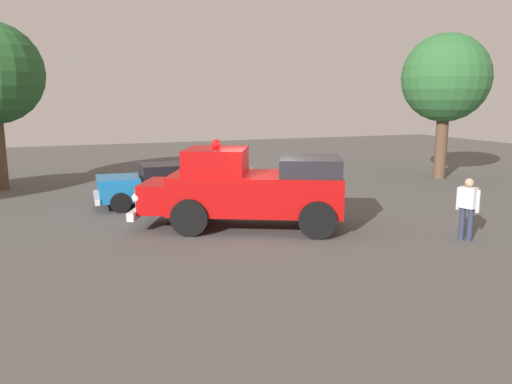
{
  "coord_description": "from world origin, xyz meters",
  "views": [
    {
      "loc": [
        12.91,
        -5.45,
        3.75
      ],
      "look_at": [
        -0.36,
        -0.23,
        1.07
      ],
      "focal_mm": 35.13,
      "sensor_mm": 36.0,
      "label": 1
    }
  ],
  "objects_px": {
    "classic_hot_rod": "(159,184)",
    "vintage_fire_truck": "(248,188)",
    "lawn_chair_near_truck": "(252,186)",
    "oak_tree_left": "(446,79)",
    "spectator_seated": "(252,184)",
    "lawn_chair_spare": "(236,186)",
    "lawn_chair_by_car": "(213,176)",
    "spectator_standing": "(468,205)"
  },
  "relations": [
    {
      "from": "classic_hot_rod",
      "to": "spectator_seated",
      "type": "xyz_separation_m",
      "value": [
        0.86,
        3.23,
        -0.05
      ]
    },
    {
      "from": "spectator_seated",
      "to": "spectator_standing",
      "type": "height_order",
      "value": "spectator_standing"
    },
    {
      "from": "oak_tree_left",
      "to": "spectator_standing",
      "type": "bearing_deg",
      "value": -37.84
    },
    {
      "from": "classic_hot_rod",
      "to": "lawn_chair_near_truck",
      "type": "xyz_separation_m",
      "value": [
        0.73,
        3.27,
        -0.16
      ]
    },
    {
      "from": "vintage_fire_truck",
      "to": "oak_tree_left",
      "type": "distance_m",
      "value": 13.34
    },
    {
      "from": "lawn_chair_by_car",
      "to": "lawn_chair_spare",
      "type": "distance_m",
      "value": 2.64
    },
    {
      "from": "lawn_chair_by_car",
      "to": "spectator_standing",
      "type": "relative_size",
      "value": 0.61
    },
    {
      "from": "vintage_fire_truck",
      "to": "lawn_chair_near_truck",
      "type": "distance_m",
      "value": 3.8
    },
    {
      "from": "lawn_chair_spare",
      "to": "spectator_seated",
      "type": "relative_size",
      "value": 0.79
    },
    {
      "from": "vintage_fire_truck",
      "to": "oak_tree_left",
      "type": "relative_size",
      "value": 0.94
    },
    {
      "from": "lawn_chair_near_truck",
      "to": "vintage_fire_truck",
      "type": "bearing_deg",
      "value": -22.86
    },
    {
      "from": "classic_hot_rod",
      "to": "spectator_seated",
      "type": "distance_m",
      "value": 3.34
    },
    {
      "from": "lawn_chair_spare",
      "to": "spectator_standing",
      "type": "xyz_separation_m",
      "value": [
        6.91,
        4.08,
        0.37
      ]
    },
    {
      "from": "spectator_standing",
      "to": "lawn_chair_spare",
      "type": "bearing_deg",
      "value": -149.44
    },
    {
      "from": "classic_hot_rod",
      "to": "lawn_chair_by_car",
      "type": "height_order",
      "value": "classic_hot_rod"
    },
    {
      "from": "vintage_fire_truck",
      "to": "classic_hot_rod",
      "type": "height_order",
      "value": "vintage_fire_truck"
    },
    {
      "from": "lawn_chair_near_truck",
      "to": "spectator_standing",
      "type": "distance_m",
      "value": 7.67
    },
    {
      "from": "classic_hot_rod",
      "to": "spectator_standing",
      "type": "distance_m",
      "value": 10.14
    },
    {
      "from": "spectator_standing",
      "to": "oak_tree_left",
      "type": "height_order",
      "value": "oak_tree_left"
    },
    {
      "from": "vintage_fire_truck",
      "to": "spectator_standing",
      "type": "xyz_separation_m",
      "value": [
        3.35,
        4.96,
        -0.23
      ]
    },
    {
      "from": "lawn_chair_near_truck",
      "to": "lawn_chair_spare",
      "type": "relative_size",
      "value": 1.0
    },
    {
      "from": "lawn_chair_spare",
      "to": "oak_tree_left",
      "type": "xyz_separation_m",
      "value": [
        -1.8,
        10.84,
        4.03
      ]
    },
    {
      "from": "lawn_chair_spare",
      "to": "spectator_seated",
      "type": "height_order",
      "value": "spectator_seated"
    },
    {
      "from": "classic_hot_rod",
      "to": "spectator_seated",
      "type": "bearing_deg",
      "value": 75.15
    },
    {
      "from": "vintage_fire_truck",
      "to": "classic_hot_rod",
      "type": "relative_size",
      "value": 1.42
    },
    {
      "from": "lawn_chair_by_car",
      "to": "lawn_chair_spare",
      "type": "height_order",
      "value": "same"
    },
    {
      "from": "vintage_fire_truck",
      "to": "oak_tree_left",
      "type": "bearing_deg",
      "value": 114.53
    },
    {
      "from": "oak_tree_left",
      "to": "lawn_chair_near_truck",
      "type": "bearing_deg",
      "value": -79.52
    },
    {
      "from": "classic_hot_rod",
      "to": "lawn_chair_by_car",
      "type": "relative_size",
      "value": 4.34
    },
    {
      "from": "spectator_seated",
      "to": "oak_tree_left",
      "type": "xyz_separation_m",
      "value": [
        -2.03,
        10.31,
        3.93
      ]
    },
    {
      "from": "spectator_seated",
      "to": "oak_tree_left",
      "type": "bearing_deg",
      "value": 101.13
    },
    {
      "from": "spectator_seated",
      "to": "oak_tree_left",
      "type": "height_order",
      "value": "oak_tree_left"
    },
    {
      "from": "lawn_chair_by_car",
      "to": "lawn_chair_near_truck",
      "type": "bearing_deg",
      "value": 14.02
    },
    {
      "from": "lawn_chair_spare",
      "to": "lawn_chair_by_car",
      "type": "bearing_deg",
      "value": -177.57
    },
    {
      "from": "classic_hot_rod",
      "to": "vintage_fire_truck",
      "type": "bearing_deg",
      "value": 23.41
    },
    {
      "from": "vintage_fire_truck",
      "to": "lawn_chair_near_truck",
      "type": "relative_size",
      "value": 6.17
    },
    {
      "from": "classic_hot_rod",
      "to": "lawn_chair_by_car",
      "type": "distance_m",
      "value": 3.28
    },
    {
      "from": "classic_hot_rod",
      "to": "spectator_seated",
      "type": "height_order",
      "value": "classic_hot_rod"
    },
    {
      "from": "spectator_seated",
      "to": "classic_hot_rod",
      "type": "bearing_deg",
      "value": -104.85
    },
    {
      "from": "oak_tree_left",
      "to": "spectator_seated",
      "type": "bearing_deg",
      "value": -78.87
    },
    {
      "from": "lawn_chair_near_truck",
      "to": "oak_tree_left",
      "type": "height_order",
      "value": "oak_tree_left"
    },
    {
      "from": "lawn_chair_spare",
      "to": "oak_tree_left",
      "type": "height_order",
      "value": "oak_tree_left"
    }
  ]
}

